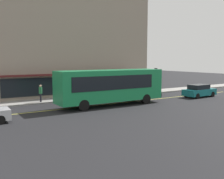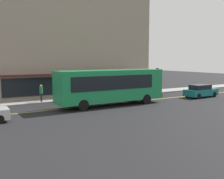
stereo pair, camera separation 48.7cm
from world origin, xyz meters
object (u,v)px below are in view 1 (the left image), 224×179
Objects in this scene: traffic_light at (156,74)px; car_teal at (199,91)px; pedestrian_mid_block at (41,92)px; bus at (111,85)px.

traffic_light is 6.29m from car_teal.
car_teal is (1.79, -5.76, -1.79)m from traffic_light.
pedestrian_mid_block is at bearing 161.91° from car_teal.
bus reaches higher than traffic_light.
bus is 2.57× the size of car_teal.
car_teal is (12.04, -0.85, -1.24)m from bus.
pedestrian_mid_block reaches higher than car_teal.
traffic_light is 15.83m from pedestrian_mid_block.
pedestrian_mid_block is (-15.78, -0.02, -1.30)m from traffic_light.
pedestrian_mid_block is (-17.57, 5.74, 0.49)m from car_teal.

